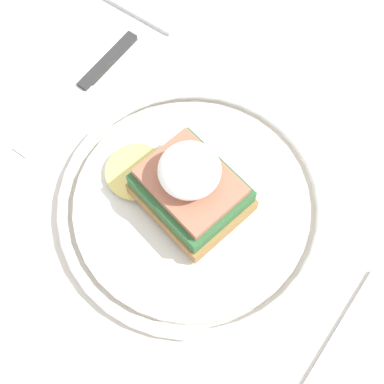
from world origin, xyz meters
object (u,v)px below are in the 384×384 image
sandwich (190,185)px  fork (326,356)px  knife (88,82)px  plate (192,203)px

sandwich → fork: (-0.18, 0.01, -0.04)m
fork → knife: bearing=-3.6°
knife → plate: bearing=175.6°
fork → knife: 0.36m
fork → knife: knife is taller
knife → sandwich: bearing=175.5°
sandwich → fork: 0.19m
sandwich → knife: sandwich is taller
knife → fork: bearing=176.4°
plate → fork: size_ratio=1.59×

